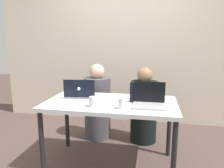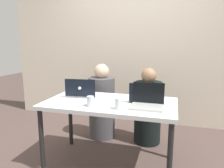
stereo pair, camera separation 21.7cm
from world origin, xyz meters
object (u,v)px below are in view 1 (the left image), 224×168
at_px(laptop_back_right, 145,97).
at_px(water_glass_right, 121,104).
at_px(person_on_left, 97,105).
at_px(person_on_right, 144,109).
at_px(laptop_back_left, 81,93).
at_px(water_glass_left, 93,102).
at_px(laptop_front_right, 149,101).

bearing_deg(laptop_back_right, water_glass_right, 55.56).
bearing_deg(water_glass_right, laptop_back_right, 57.53).
xyz_separation_m(person_on_left, water_glass_right, (0.48, -0.93, 0.31)).
bearing_deg(person_on_right, laptop_back_left, 49.18).
relative_size(laptop_back_left, water_glass_left, 3.61).
xyz_separation_m(laptop_back_right, water_glass_left, (-0.51, -0.32, -0.00)).
relative_size(laptop_back_right, water_glass_left, 3.20).
distance_m(laptop_back_left, water_glass_right, 0.64).
distance_m(laptop_back_left, water_glass_left, 0.42).
bearing_deg(person_on_right, laptop_front_right, 106.33).
height_order(laptop_back_left, water_glass_right, laptop_back_left).
distance_m(person_on_left, water_glass_right, 1.09).
xyz_separation_m(person_on_right, laptop_back_left, (-0.71, -0.57, 0.33)).
distance_m(person_on_left, laptop_back_right, 0.96).
relative_size(person_on_right, laptop_back_right, 3.10).
distance_m(person_on_left, laptop_front_right, 1.12).
bearing_deg(person_on_left, water_glass_right, 107.98).
xyz_separation_m(laptop_back_left, laptop_back_right, (0.75, -0.02, -0.00)).
bearing_deg(person_on_left, person_on_right, 170.54).
bearing_deg(laptop_front_right, water_glass_right, -149.62).
relative_size(person_on_left, person_on_right, 1.03).
bearing_deg(water_glass_right, laptop_front_right, 30.63).
relative_size(person_on_left, laptop_front_right, 3.36).
height_order(water_glass_left, water_glass_right, water_glass_right).
bearing_deg(person_on_right, person_on_left, 10.50).
distance_m(laptop_front_right, water_glass_right, 0.30).
relative_size(laptop_back_left, water_glass_right, 3.57).
relative_size(person_on_left, laptop_back_left, 2.84).
relative_size(laptop_front_right, water_glass_right, 3.01).
bearing_deg(laptop_back_right, laptop_back_left, -3.35).
bearing_deg(laptop_front_right, laptop_back_right, 103.59).
distance_m(person_on_left, water_glass_left, 0.98).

